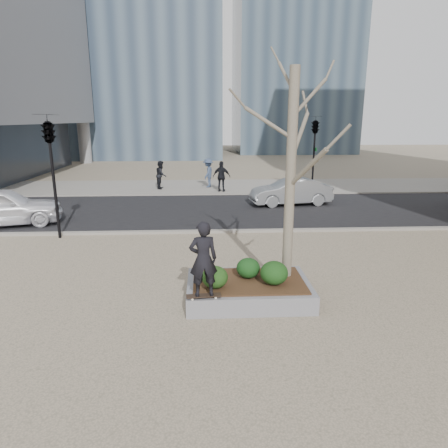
{
  "coord_description": "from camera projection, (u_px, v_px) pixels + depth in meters",
  "views": [
    {
      "loc": [
        -0.07,
        -9.08,
        4.32
      ],
      "look_at": [
        0.5,
        2.0,
        1.4
      ],
      "focal_mm": 32.0,
      "sensor_mm": 36.0,
      "label": 1
    }
  ],
  "objects": [
    {
      "name": "ground",
      "position": [
        208.0,
        299.0,
        9.87
      ],
      "size": [
        120.0,
        120.0,
        0.0
      ],
      "primitive_type": "plane",
      "color": "tan",
      "rests_on": "ground"
    },
    {
      "name": "street",
      "position": [
        205.0,
        210.0,
        19.53
      ],
      "size": [
        60.0,
        8.0,
        0.02
      ],
      "primitive_type": "cube",
      "color": "black",
      "rests_on": "ground"
    },
    {
      "name": "far_sidewalk",
      "position": [
        205.0,
        187.0,
        26.29
      ],
      "size": [
        60.0,
        6.0,
        0.02
      ],
      "primitive_type": "cube",
      "color": "gray",
      "rests_on": "ground"
    },
    {
      "name": "planter",
      "position": [
        248.0,
        290.0,
        9.86
      ],
      "size": [
        3.0,
        2.0,
        0.45
      ],
      "primitive_type": "cube",
      "color": "gray",
      "rests_on": "ground"
    },
    {
      "name": "planter_mulch",
      "position": [
        248.0,
        281.0,
        9.8
      ],
      "size": [
        2.7,
        1.7,
        0.04
      ],
      "primitive_type": "cube",
      "color": "#382314",
      "rests_on": "planter"
    },
    {
      "name": "sycamore_tree",
      "position": [
        292.0,
        143.0,
        9.3
      ],
      "size": [
        2.8,
        2.8,
        6.6
      ],
      "primitive_type": null,
      "color": "gray",
      "rests_on": "planter_mulch"
    },
    {
      "name": "shrub_left",
      "position": [
        215.0,
        277.0,
        9.31
      ],
      "size": [
        0.61,
        0.61,
        0.52
      ],
      "primitive_type": "ellipsoid",
      "color": "#153C13",
      "rests_on": "planter_mulch"
    },
    {
      "name": "shrub_middle",
      "position": [
        248.0,
        268.0,
        9.91
      ],
      "size": [
        0.59,
        0.59,
        0.5
      ],
      "primitive_type": "ellipsoid",
      "color": "#133D16",
      "rests_on": "planter_mulch"
    },
    {
      "name": "shrub_right",
      "position": [
        274.0,
        273.0,
        9.5
      ],
      "size": [
        0.67,
        0.67,
        0.57
      ],
      "primitive_type": "ellipsoid",
      "color": "#113711",
      "rests_on": "planter_mulch"
    },
    {
      "name": "skateboard",
      "position": [
        204.0,
        297.0,
        8.89
      ],
      "size": [
        0.8,
        0.27,
        0.08
      ],
      "primitive_type": null,
      "rotation": [
        0.0,
        0.0,
        0.09
      ],
      "color": "black",
      "rests_on": "planter"
    },
    {
      "name": "skateboarder",
      "position": [
        203.0,
        259.0,
        8.67
      ],
      "size": [
        0.67,
        0.48,
        1.7
      ],
      "primitive_type": "imported",
      "rotation": [
        0.0,
        0.0,
        3.27
      ],
      "color": "black",
      "rests_on": "skateboard"
    },
    {
      "name": "police_car",
      "position": [
        1.0,
        207.0,
        16.48
      ],
      "size": [
        4.99,
        3.02,
        1.59
      ],
      "primitive_type": "imported",
      "rotation": [
        0.0,
        0.0,
        1.83
      ],
      "color": "white",
      "rests_on": "street"
    },
    {
      "name": "car_silver",
      "position": [
        291.0,
        192.0,
        20.59
      ],
      "size": [
        4.28,
        1.95,
        1.36
      ],
      "primitive_type": "imported",
      "rotation": [
        0.0,
        0.0,
        4.84
      ],
      "color": "#969A9E",
      "rests_on": "street"
    },
    {
      "name": "pedestrian_a",
      "position": [
        161.0,
        175.0,
        25.28
      ],
      "size": [
        0.71,
        0.89,
        1.76
      ],
      "primitive_type": "imported",
      "rotation": [
        0.0,
        0.0,
        1.51
      ],
      "color": "black",
      "rests_on": "far_sidewalk"
    },
    {
      "name": "pedestrian_b",
      "position": [
        208.0,
        173.0,
        25.82
      ],
      "size": [
        0.98,
        1.34,
        1.85
      ],
      "primitive_type": "imported",
      "rotation": [
        0.0,
        0.0,
        4.45
      ],
      "color": "#3B4C6B",
      "rests_on": "far_sidewalk"
    },
    {
      "name": "pedestrian_c",
      "position": [
        222.0,
        176.0,
        24.23
      ],
      "size": [
        1.16,
        0.72,
        1.84
      ],
      "primitive_type": "imported",
      "rotation": [
        0.0,
        0.0,
        2.88
      ],
      "color": "black",
      "rests_on": "far_sidewalk"
    },
    {
      "name": "traffic_light_near",
      "position": [
        54.0,
        178.0,
        14.43
      ],
      "size": [
        0.6,
        2.48,
        4.5
      ],
      "primitive_type": null,
      "color": "black",
      "rests_on": "ground"
    },
    {
      "name": "traffic_light_far",
      "position": [
        314.0,
        155.0,
        23.72
      ],
      "size": [
        0.6,
        2.48,
        4.5
      ],
      "primitive_type": null,
      "color": "black",
      "rests_on": "ground"
    }
  ]
}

